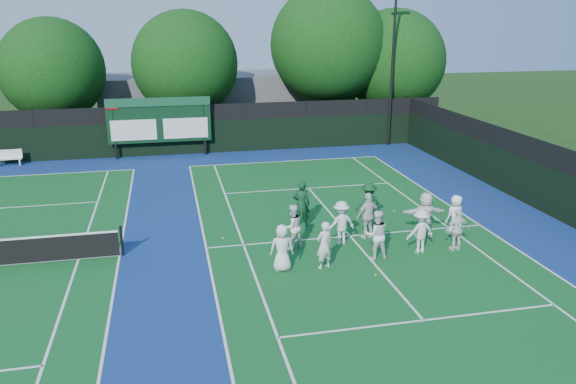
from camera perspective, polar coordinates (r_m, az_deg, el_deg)
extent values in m
plane|color=#16340E|center=(20.81, 7.20, -5.48)|extent=(120.00, 120.00, 0.00)
cube|color=navy|center=(20.66, -9.75, -5.77)|extent=(34.00, 32.00, 0.01)
cube|color=#10511E|center=(21.68, 6.33, -4.46)|extent=(10.97, 23.77, 0.00)
cube|color=silver|center=(32.61, -0.28, 3.14)|extent=(10.97, 0.08, 0.00)
cube|color=silver|center=(20.67, -8.32, -5.65)|extent=(0.08, 23.77, 0.00)
cube|color=silver|center=(23.92, 18.91, -3.19)|extent=(0.08, 23.77, 0.00)
cube|color=silver|center=(20.79, -4.54, -5.37)|extent=(0.08, 23.77, 0.00)
cube|color=silver|center=(23.26, 16.00, -3.50)|extent=(0.08, 23.77, 0.00)
cube|color=silver|center=(16.35, 13.59, -12.55)|extent=(8.23, 0.08, 0.00)
cube|color=silver|center=(27.46, 2.11, 0.39)|extent=(8.23, 0.08, 0.00)
cube|color=silver|center=(21.67, 6.33, -4.45)|extent=(0.08, 12.80, 0.00)
cube|color=silver|center=(32.77, -24.98, 1.56)|extent=(10.97, 0.08, 0.00)
cube|color=silver|center=(20.73, -16.74, -6.17)|extent=(0.08, 23.77, 0.00)
cube|color=silver|center=(20.90, -20.50, -6.36)|extent=(0.08, 23.77, 0.00)
cube|color=silver|center=(27.66, -27.25, -1.47)|extent=(8.23, 0.08, 0.00)
cube|color=black|center=(34.75, -11.15, 5.38)|extent=(34.00, 0.08, 2.00)
cube|color=black|center=(34.47, -11.29, 7.81)|extent=(34.00, 0.05, 1.00)
cube|color=black|center=(25.59, 25.89, -0.37)|extent=(0.08, 32.00, 2.00)
cube|color=black|center=(25.22, 26.34, 2.87)|extent=(0.05, 32.00, 1.00)
cylinder|color=black|center=(34.33, -17.24, 6.06)|extent=(0.16, 0.16, 3.50)
cylinder|color=black|center=(34.27, -8.51, 6.63)|extent=(0.16, 0.16, 3.50)
cube|color=black|center=(34.12, -12.94, 7.10)|extent=(6.00, 0.15, 2.60)
cube|color=#14482B|center=(33.85, -13.06, 8.90)|extent=(6.00, 0.05, 0.50)
cube|color=silver|center=(34.17, -15.40, 6.08)|extent=(2.60, 0.04, 1.20)
cube|color=silver|center=(34.13, -10.35, 6.41)|extent=(2.60, 0.04, 1.20)
cube|color=maroon|center=(34.00, -17.47, 8.42)|extent=(0.70, 0.04, 0.50)
cube|color=#5D5D63|center=(42.70, -6.12, 9.17)|extent=(18.00, 6.00, 4.00)
cylinder|color=black|center=(36.68, 10.56, 12.36)|extent=(0.16, 0.16, 10.00)
cylinder|color=black|center=(20.52, -16.55, -4.78)|extent=(0.10, 0.10, 1.10)
cube|color=white|center=(35.30, -26.50, 3.04)|extent=(1.43, 0.46, 0.06)
cube|color=white|center=(35.38, -26.51, 3.51)|extent=(1.41, 0.14, 0.47)
cube|color=white|center=(35.21, -25.57, 2.78)|extent=(0.08, 0.33, 0.38)
cylinder|color=black|center=(38.71, -22.20, 6.01)|extent=(0.44, 0.44, 2.51)
sphere|color=#0C350D|center=(38.24, -22.83, 11.36)|extent=(6.37, 6.37, 6.37)
sphere|color=#0C350D|center=(38.49, -21.75, 10.55)|extent=(4.46, 4.46, 4.46)
cylinder|color=black|center=(38.15, -10.08, 6.94)|extent=(0.44, 0.44, 2.58)
sphere|color=#0C350D|center=(37.66, -10.40, 12.69)|extent=(6.81, 6.81, 6.81)
sphere|color=#0C350D|center=(38.04, -9.44, 11.75)|extent=(4.77, 4.77, 4.77)
cylinder|color=black|center=(39.62, 3.96, 8.06)|extent=(0.44, 0.44, 3.29)
sphere|color=#0C350D|center=(39.14, 4.11, 14.69)|extent=(7.83, 7.83, 7.83)
sphere|color=#0C350D|center=(39.64, 4.81, 13.58)|extent=(5.48, 5.48, 5.48)
cylinder|color=black|center=(41.27, 10.37, 7.57)|extent=(0.44, 0.44, 2.40)
sphere|color=#0C350D|center=(40.80, 10.68, 12.94)|extent=(7.14, 7.14, 7.14)
sphere|color=#0C350D|center=(41.37, 11.24, 11.97)|extent=(5.00, 5.00, 5.00)
sphere|color=#C8D919|center=(18.60, 8.90, -8.34)|extent=(0.07, 0.07, 0.07)
sphere|color=#C8D919|center=(24.61, 10.71, -1.91)|extent=(0.07, 0.07, 0.07)
sphere|color=#C8D919|center=(21.43, -6.63, -4.67)|extent=(0.07, 0.07, 0.07)
sphere|color=#C8D919|center=(23.88, 1.77, -2.20)|extent=(0.07, 0.07, 0.07)
imported|color=white|center=(18.47, -0.61, -5.69)|extent=(0.83, 0.59, 1.60)
imported|color=silver|center=(18.67, 3.70, -5.40)|extent=(0.69, 0.57, 1.64)
imported|color=white|center=(19.59, 8.96, -4.29)|extent=(0.90, 0.73, 1.75)
imported|color=silver|center=(20.39, 13.30, -3.89)|extent=(1.11, 0.73, 1.61)
imported|color=white|center=(20.91, 16.82, -3.70)|extent=(0.94, 0.43, 1.56)
imported|color=white|center=(20.19, 0.45, -3.54)|extent=(0.97, 0.87, 1.65)
imported|color=silver|center=(20.63, 5.41, -3.14)|extent=(1.16, 0.78, 1.66)
imported|color=silver|center=(21.30, 8.15, -2.39)|extent=(1.13, 0.73, 1.79)
imported|color=white|center=(21.86, 13.74, -2.23)|extent=(1.69, 0.70, 1.77)
imported|color=white|center=(22.40, 16.64, -2.26)|extent=(0.86, 0.66, 1.58)
imported|color=#0F371E|center=(22.21, 1.36, -1.23)|extent=(0.76, 0.56, 1.90)
imported|color=#103B1C|center=(22.83, 8.20, -1.15)|extent=(1.17, 0.76, 1.70)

